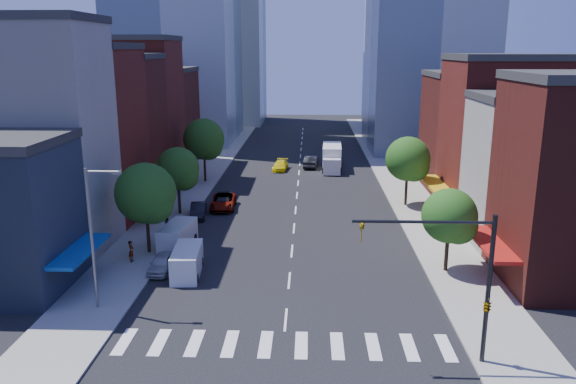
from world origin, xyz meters
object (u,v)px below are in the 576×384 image
Objects in this scene: box_truck at (332,158)px; pedestrian_far at (167,227)px; parked_car_front at (162,263)px; taxi at (280,165)px; traffic_car_oncoming at (311,162)px; cargo_van_far at (177,236)px; parked_car_third at (223,202)px; traffic_car_far at (335,153)px; pedestrian_near at (131,251)px; parked_car_rear at (223,203)px; parked_car_second at (198,210)px; cargo_van_near at (187,262)px.

box_truck reaches higher than pedestrian_far.
parked_car_front reaches higher than taxi.
traffic_car_oncoming is (11.11, 38.24, 0.16)m from parked_car_front.
taxi is (6.95, 31.10, -0.36)m from cargo_van_far.
cargo_van_far is at bearing -102.55° from parked_car_third.
traffic_car_far is 47.50m from pedestrian_near.
pedestrian_far is (1.28, 5.79, 0.08)m from pedestrian_near.
parked_car_front is at bearing -99.66° from parked_car_third.
parked_car_third is 0.15m from parked_car_rear.
pedestrian_far is at bearing 102.44° from parked_car_front.
traffic_car_oncoming is 0.60× the size of box_truck.
parked_car_second is at bearing -101.81° from taxi.
box_truck is (11.94, 19.97, 0.89)m from parked_car_rear.
parked_car_second is 34.97m from traffic_car_far.
parked_car_front is 2.13m from cargo_van_near.
traffic_car_far is (3.65, 7.40, -0.14)m from traffic_car_oncoming.
parked_car_front is 0.86× the size of taxi.
parked_car_third is 17.62m from cargo_van_near.
parked_car_rear is (2.00, 2.92, -0.02)m from parked_car_second.
pedestrian_far reaches higher than parked_car_rear.
parked_car_second is at bearing 71.61° from traffic_car_oncoming.
cargo_van_far is 0.60× the size of box_truck.
cargo_van_near is 39.92m from traffic_car_oncoming.
pedestrian_near is at bearing -109.56° from parked_car_second.
parked_car_third is 23.11m from traffic_car_oncoming.
parked_car_front is 0.96× the size of traffic_car_far.
parked_car_front is 39.82m from traffic_car_oncoming.
parked_car_third is at bearing 86.21° from parked_car_rear.
parked_car_rear is at bearing 87.45° from cargo_van_far.
parked_car_rear is 31.48m from traffic_car_far.
parked_car_second is 3.65m from parked_car_third.
parked_car_front is 7.43m from pedestrian_far.
parked_car_third is 2.87× the size of pedestrian_far.
traffic_car_far is at bearing 69.89° from cargo_van_near.
pedestrian_near is (-4.75, 2.11, -0.00)m from cargo_van_near.
cargo_van_far is 2.63m from pedestrian_far.
pedestrian_near is at bearing 75.11° from traffic_car_far.
pedestrian_near reaches higher than parked_car_third.
pedestrian_far is (-1.45, 7.28, 0.42)m from parked_car_front.
pedestrian_near is at bearing -23.12° from pedestrian_far.
pedestrian_far is at bearing -115.34° from box_truck.
pedestrian_far is (-3.45, -9.72, 0.34)m from parked_car_third.
taxi is at bearing 57.17° from traffic_car_far.
parked_car_third is 1.33× the size of traffic_car_far.
parked_car_third is 1.19× the size of taxi.
traffic_car_far is at bearing 146.48° from pedestrian_far.
traffic_car_oncoming is at bearing 58.27° from parked_car_second.
taxi is at bearing -172.50° from box_truck.
pedestrian_near is (-4.74, -15.51, 0.26)m from parked_car_third.
parked_car_third is at bearing 72.72° from traffic_car_far.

